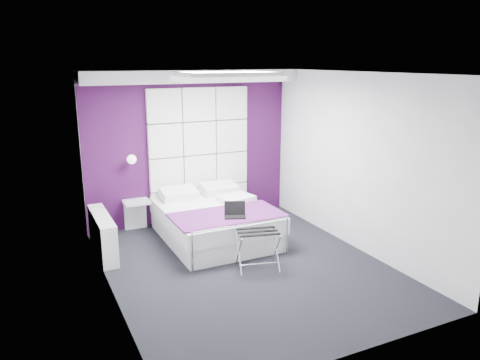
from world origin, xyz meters
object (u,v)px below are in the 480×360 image
(wall_lamp, at_px, (131,159))
(laptop, at_px, (234,213))
(luggage_rack, at_px, (258,250))
(radiator, at_px, (103,235))
(nightstand, at_px, (136,202))
(bed, at_px, (215,221))

(wall_lamp, height_order, laptop, wall_lamp)
(luggage_rack, bearing_deg, radiator, 157.21)
(luggage_rack, bearing_deg, wall_lamp, 133.32)
(wall_lamp, xyz_separation_m, nightstand, (0.04, -0.04, -0.72))
(luggage_rack, xyz_separation_m, laptop, (-0.06, 0.64, 0.34))
(bed, bearing_deg, nightstand, 140.00)
(radiator, height_order, luggage_rack, radiator)
(wall_lamp, bearing_deg, luggage_rack, -61.46)
(luggage_rack, relative_size, laptop, 1.78)
(nightstand, relative_size, laptop, 1.36)
(laptop, bearing_deg, nightstand, 149.32)
(radiator, xyz_separation_m, luggage_rack, (1.81, -1.39, -0.03))
(radiator, xyz_separation_m, nightstand, (0.68, 0.72, 0.20))
(laptop, bearing_deg, luggage_rack, -61.58)
(wall_lamp, bearing_deg, bed, -40.27)
(wall_lamp, xyz_separation_m, radiator, (-0.64, -0.76, -0.92))
(radiator, relative_size, luggage_rack, 2.22)
(bed, distance_m, nightstand, 1.35)
(wall_lamp, bearing_deg, laptop, -53.63)
(wall_lamp, height_order, nightstand, wall_lamp)
(wall_lamp, distance_m, radiator, 1.35)
(radiator, bearing_deg, bed, -4.66)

